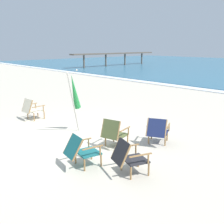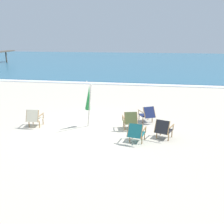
% 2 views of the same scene
% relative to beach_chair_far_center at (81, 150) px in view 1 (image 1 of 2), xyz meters
% --- Properties ---
extents(ground_plane, '(80.00, 80.00, 0.00)m').
position_rel_beach_chair_far_center_xyz_m(ground_plane, '(-1.88, 1.06, -0.42)').
color(ground_plane, beige).
extents(beach_chair_far_center, '(0.69, 0.85, 0.78)m').
position_rel_beach_chair_far_center_xyz_m(beach_chair_far_center, '(0.00, 0.00, 0.00)').
color(beach_chair_far_center, '#196066').
rests_on(beach_chair_far_center, ground).
extents(beach_chair_back_right, '(0.73, 0.80, 0.82)m').
position_rel_beach_chair_far_center_xyz_m(beach_chair_back_right, '(-0.38, 1.37, 0.01)').
color(beach_chair_back_right, '#515B33').
rests_on(beach_chair_back_right, ground).
extents(beach_chair_front_right, '(0.63, 0.73, 0.81)m').
position_rel_beach_chair_far_center_xyz_m(beach_chair_front_right, '(-4.51, 0.98, 0.01)').
color(beach_chair_front_right, beige).
rests_on(beach_chair_front_right, ground).
extents(beach_chair_front_left, '(0.86, 0.93, 0.79)m').
position_rel_beach_chair_far_center_xyz_m(beach_chair_front_left, '(0.29, 2.44, 0.00)').
color(beach_chair_front_left, '#19234C').
rests_on(beach_chair_front_left, ground).
extents(beach_chair_mid_center, '(0.78, 0.87, 0.80)m').
position_rel_beach_chair_far_center_xyz_m(beach_chair_mid_center, '(0.99, 0.53, 0.01)').
color(beach_chair_mid_center, '#28282D').
rests_on(beach_chair_mid_center, ground).
extents(umbrella_furled_green, '(0.50, 0.72, 2.03)m').
position_rel_beach_chair_far_center_xyz_m(umbrella_furled_green, '(-2.15, 1.33, 0.90)').
color(umbrella_furled_green, '#B7B2A8').
rests_on(umbrella_furled_green, ground).
extents(pier_distant, '(0.90, 13.91, 1.78)m').
position_rel_beach_chair_far_center_xyz_m(pier_distant, '(-21.11, 20.94, 1.18)').
color(pier_distant, brown).
rests_on(pier_distant, ground).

